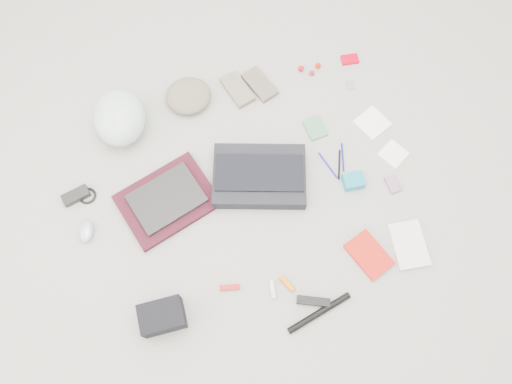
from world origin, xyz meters
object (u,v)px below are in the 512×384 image
object	(u,v)px
camera_bag	(162,317)
book_red	(369,255)
messenger_bag	(259,176)
accordion_wallet	(353,181)
laptop	(167,199)
bike_helmet	(120,118)

from	to	relation	value
camera_bag	book_red	distance (m)	0.91
messenger_bag	camera_bag	size ratio (longest dim) A/B	2.37
book_red	accordion_wallet	bearing A→B (deg)	60.88
messenger_bag	laptop	world-z (taller)	messenger_bag
accordion_wallet	laptop	bearing A→B (deg)	175.03
messenger_bag	accordion_wallet	size ratio (longest dim) A/B	4.54
messenger_bag	bike_helmet	world-z (taller)	bike_helmet
book_red	accordion_wallet	distance (m)	0.34
bike_helmet	messenger_bag	bearing A→B (deg)	-31.34
camera_bag	accordion_wallet	size ratio (longest dim) A/B	1.92
book_red	accordion_wallet	world-z (taller)	accordion_wallet
messenger_bag	laptop	size ratio (longest dim) A/B	1.37
laptop	book_red	xyz separation A→B (m)	(0.77, -0.51, -0.03)
messenger_bag	bike_helmet	bearing A→B (deg)	157.83
book_red	camera_bag	bearing A→B (deg)	160.38
messenger_bag	book_red	world-z (taller)	messenger_bag
bike_helmet	accordion_wallet	xyz separation A→B (m)	(0.94, -0.60, -0.07)
laptop	accordion_wallet	xyz separation A→B (m)	(0.83, -0.17, -0.02)
camera_bag	book_red	size ratio (longest dim) A/B	0.91
bike_helmet	camera_bag	bearing A→B (deg)	-82.72
laptop	bike_helmet	xyz separation A→B (m)	(-0.11, 0.44, 0.05)
camera_bag	book_red	world-z (taller)	camera_bag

